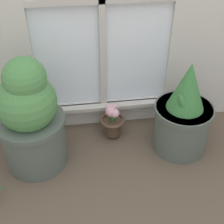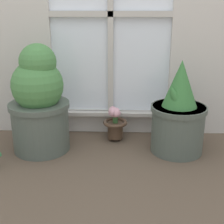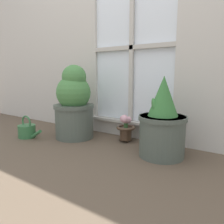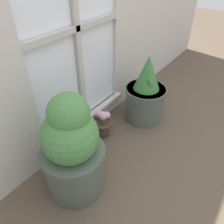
% 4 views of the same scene
% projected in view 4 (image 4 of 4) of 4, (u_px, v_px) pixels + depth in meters
% --- Properties ---
extents(ground_plane, '(10.00, 10.00, 0.00)m').
position_uv_depth(ground_plane, '(158.00, 167.00, 1.47)').
color(ground_plane, brown).
extents(potted_plant_left, '(0.36, 0.36, 0.65)m').
position_uv_depth(potted_plant_left, '(72.00, 150.00, 1.18)').
color(potted_plant_left, '#4C564C').
rests_on(potted_plant_left, ground_plane).
extents(potted_plant_right, '(0.33, 0.33, 0.56)m').
position_uv_depth(potted_plant_right, '(145.00, 95.00, 1.76)').
color(potted_plant_right, '#4C564C').
rests_on(potted_plant_right, ground_plane).
extents(flower_vase, '(0.16, 0.16, 0.23)m').
position_uv_depth(flower_vase, '(102.00, 122.00, 1.65)').
color(flower_vase, '#473323').
rests_on(flower_vase, ground_plane).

